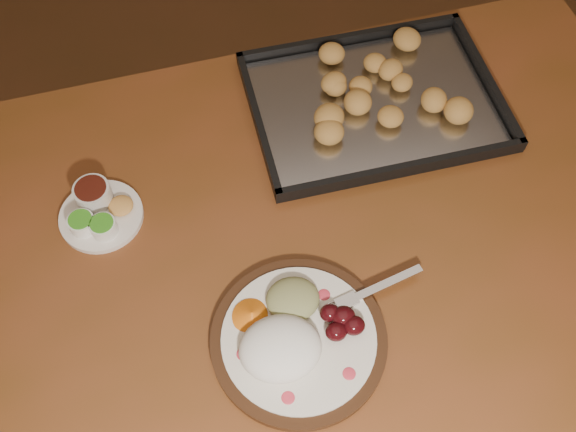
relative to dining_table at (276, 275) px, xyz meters
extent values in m
plane|color=brown|center=(0.05, 0.12, -0.65)|extent=(4.00, 4.00, 0.00)
cube|color=brown|center=(0.00, 0.00, 0.08)|extent=(1.59, 1.06, 0.04)
cylinder|color=#4D3517|center=(0.64, 0.45, -0.30)|extent=(0.07, 0.07, 0.71)
cylinder|color=#321B0E|center=(0.01, -0.16, 0.10)|extent=(0.27, 0.27, 0.02)
cylinder|color=silver|center=(0.01, -0.16, 0.11)|extent=(0.23, 0.23, 0.01)
ellipsoid|color=#D43345|center=(-0.02, -0.25, 0.12)|extent=(0.02, 0.02, 0.00)
ellipsoid|color=#D43345|center=(0.07, -0.23, 0.12)|extent=(0.02, 0.02, 0.00)
ellipsoid|color=#D43345|center=(0.06, -0.10, 0.12)|extent=(0.02, 0.02, 0.00)
ellipsoid|color=#D43345|center=(-0.07, -0.17, 0.12)|extent=(0.02, 0.02, 0.00)
ellipsoid|color=white|center=(-0.02, -0.18, 0.13)|extent=(0.15, 0.14, 0.06)
ellipsoid|color=#470A0F|center=(0.07, -0.17, 0.13)|extent=(0.03, 0.03, 0.03)
ellipsoid|color=#470A0F|center=(0.08, -0.15, 0.13)|extent=(0.03, 0.03, 0.03)
ellipsoid|color=#470A0F|center=(0.06, -0.14, 0.13)|extent=(0.03, 0.03, 0.03)
ellipsoid|color=#470A0F|center=(0.09, -0.16, 0.13)|extent=(0.03, 0.03, 0.03)
ellipsoid|color=tan|center=(0.01, -0.10, 0.13)|extent=(0.10, 0.10, 0.03)
cone|color=orange|center=(-0.05, -0.12, 0.13)|extent=(0.09, 0.09, 0.03)
cube|color=silver|center=(0.16, -0.10, 0.12)|extent=(0.13, 0.05, 0.00)
cube|color=silver|center=(0.09, -0.12, 0.12)|extent=(0.04, 0.03, 0.00)
cylinder|color=silver|center=(0.07, -0.13, 0.12)|extent=(0.03, 0.01, 0.00)
cylinder|color=silver|center=(0.07, -0.13, 0.12)|extent=(0.03, 0.01, 0.00)
cylinder|color=silver|center=(0.07, -0.12, 0.12)|extent=(0.03, 0.01, 0.00)
cylinder|color=silver|center=(0.07, -0.12, 0.12)|extent=(0.03, 0.01, 0.00)
cylinder|color=silver|center=(-0.28, 0.11, 0.10)|extent=(0.14, 0.14, 0.01)
cylinder|color=white|center=(-0.31, 0.09, 0.12)|extent=(0.04, 0.04, 0.03)
cylinder|color=#38921D|center=(-0.31, 0.09, 0.13)|extent=(0.04, 0.04, 0.00)
cylinder|color=white|center=(-0.27, 0.08, 0.12)|extent=(0.04, 0.04, 0.03)
cylinder|color=#38921D|center=(-0.27, 0.08, 0.13)|extent=(0.04, 0.04, 0.00)
cylinder|color=silver|center=(-0.29, 0.14, 0.13)|extent=(0.06, 0.06, 0.04)
cylinder|color=#3A110A|center=(-0.29, 0.14, 0.14)|extent=(0.05, 0.05, 0.00)
ellipsoid|color=gold|center=(-0.24, 0.12, 0.11)|extent=(0.04, 0.04, 0.01)
cube|color=black|center=(0.23, 0.27, 0.10)|extent=(0.48, 0.37, 0.01)
cube|color=black|center=(0.22, 0.44, 0.12)|extent=(0.46, 0.05, 0.02)
cube|color=black|center=(0.25, 0.11, 0.12)|extent=(0.46, 0.05, 0.02)
cube|color=black|center=(0.46, 0.29, 0.12)|extent=(0.04, 0.34, 0.02)
cube|color=black|center=(0.01, 0.26, 0.12)|extent=(0.04, 0.34, 0.02)
cube|color=silver|center=(0.23, 0.27, 0.11)|extent=(0.45, 0.34, 0.00)
ellipsoid|color=#BE8542|center=(0.29, 0.28, 0.13)|extent=(0.05, 0.05, 0.04)
ellipsoid|color=#BE8542|center=(0.34, 0.31, 0.13)|extent=(0.07, 0.07, 0.04)
ellipsoid|color=#BE8542|center=(0.28, 0.36, 0.13)|extent=(0.07, 0.07, 0.04)
ellipsoid|color=#BE8542|center=(0.26, 0.33, 0.13)|extent=(0.06, 0.06, 0.04)
ellipsoid|color=#BE8542|center=(0.20, 0.36, 0.13)|extent=(0.06, 0.06, 0.04)
ellipsoid|color=#BE8542|center=(0.19, 0.30, 0.13)|extent=(0.07, 0.07, 0.04)
ellipsoid|color=#BE8542|center=(0.12, 0.30, 0.13)|extent=(0.07, 0.07, 0.04)
ellipsoid|color=#BE8542|center=(0.15, 0.27, 0.13)|extent=(0.05, 0.05, 0.04)
ellipsoid|color=#BE8542|center=(0.11, 0.24, 0.13)|extent=(0.07, 0.07, 0.04)
ellipsoid|color=#BE8542|center=(0.18, 0.20, 0.13)|extent=(0.07, 0.07, 0.04)
ellipsoid|color=#BE8542|center=(0.22, 0.23, 0.13)|extent=(0.06, 0.06, 0.04)
ellipsoid|color=#BE8542|center=(0.26, 0.21, 0.13)|extent=(0.06, 0.06, 0.04)
ellipsoid|color=#BE8542|center=(0.29, 0.20, 0.13)|extent=(0.07, 0.07, 0.04)
ellipsoid|color=#BE8542|center=(0.36, 0.26, 0.13)|extent=(0.07, 0.07, 0.04)
camera|label=1|loc=(-0.06, -0.49, 1.03)|focal=40.00mm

